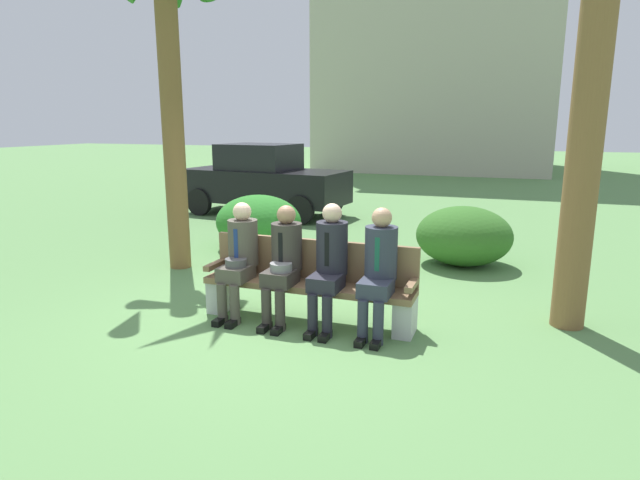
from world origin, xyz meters
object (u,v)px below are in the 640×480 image
at_px(seated_man_rightmost, 379,265).
at_px(shrub_mid_lawn, 259,222).
at_px(palm_tree_short, 168,18).
at_px(seated_man_centerright, 329,260).
at_px(building_backdrop, 444,11).
at_px(seated_man_centerleft, 284,258).
at_px(parked_car_near, 264,180).
at_px(park_bench, 310,282).
at_px(shrub_near_bench, 464,236).
at_px(seated_man_leftmost, 240,254).

height_order(seated_man_rightmost, shrub_mid_lawn, seated_man_rightmost).
height_order(seated_man_rightmost, palm_tree_short, palm_tree_short).
height_order(seated_man_centerright, building_backdrop, building_backdrop).
bearing_deg(seated_man_rightmost, palm_tree_short, 155.76).
bearing_deg(seated_man_centerleft, palm_tree_short, 146.91).
relative_size(parked_car_near, building_backdrop, 0.28).
bearing_deg(shrub_mid_lawn, park_bench, -54.59).
height_order(seated_man_centerright, shrub_near_bench, seated_man_centerright).
height_order(park_bench, shrub_near_bench, shrub_near_bench).
distance_m(seated_man_rightmost, parked_car_near, 7.70).
bearing_deg(parked_car_near, palm_tree_short, -79.46).
distance_m(seated_man_leftmost, palm_tree_short, 3.80).
relative_size(seated_man_rightmost, parked_car_near, 0.33).
distance_m(park_bench, seated_man_leftmost, 0.86).
relative_size(seated_man_leftmost, seated_man_centerright, 0.97).
xyz_separation_m(parked_car_near, building_backdrop, (1.94, 15.35, 6.36)).
bearing_deg(shrub_mid_lawn, seated_man_leftmost, -67.08).
distance_m(seated_man_centerright, parked_car_near, 7.40).
xyz_separation_m(seated_man_centerleft, seated_man_centerright, (0.53, 0.01, 0.03)).
distance_m(parked_car_near, building_backdrop, 16.73).
height_order(seated_man_leftmost, seated_man_centerright, seated_man_centerright).
relative_size(shrub_mid_lawn, parked_car_near, 0.37).
height_order(seated_man_rightmost, building_backdrop, building_backdrop).
bearing_deg(seated_man_rightmost, seated_man_centerright, 179.86).
distance_m(seated_man_centerright, palm_tree_short, 4.42).
bearing_deg(shrub_near_bench, palm_tree_short, -158.59).
relative_size(seated_man_leftmost, seated_man_rightmost, 0.98).
distance_m(palm_tree_short, building_backdrop, 20.44).
bearing_deg(seated_man_centerleft, seated_man_rightmost, 0.48).
bearing_deg(parked_car_near, seated_man_centerleft, -62.34).
bearing_deg(shrub_near_bench, shrub_mid_lawn, -178.64).
relative_size(seated_man_leftmost, palm_tree_short, 0.25).
height_order(seated_man_centerright, parked_car_near, parked_car_near).
height_order(palm_tree_short, parked_car_near, palm_tree_short).
distance_m(park_bench, seated_man_centerright, 0.44).
bearing_deg(park_bench, shrub_mid_lawn, 125.41).
distance_m(palm_tree_short, shrub_mid_lawn, 3.54).
bearing_deg(seated_man_centerright, seated_man_centerleft, -178.88).
distance_m(seated_man_leftmost, building_backdrop, 22.64).
bearing_deg(seated_man_rightmost, park_bench, 171.15).
bearing_deg(seated_man_centerleft, seated_man_leftmost, 179.96).
relative_size(park_bench, seated_man_centerleft, 1.84).
relative_size(park_bench, palm_tree_short, 0.46).
xyz_separation_m(park_bench, building_backdrop, (-1.63, 21.54, 6.76)).
distance_m(seated_man_leftmost, shrub_near_bench, 3.87).
bearing_deg(palm_tree_short, seated_man_centerright, -28.00).
bearing_deg(palm_tree_short, shrub_mid_lawn, 69.01).
xyz_separation_m(seated_man_leftmost, palm_tree_short, (-1.89, 1.59, 2.89)).
bearing_deg(seated_man_centerright, shrub_near_bench, 70.75).
height_order(park_bench, palm_tree_short, palm_tree_short).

